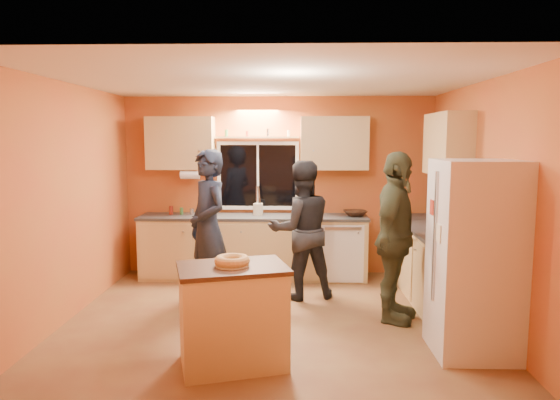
{
  "coord_description": "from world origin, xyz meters",
  "views": [
    {
      "loc": [
        0.23,
        -5.32,
        1.99
      ],
      "look_at": [
        0.07,
        0.4,
        1.29
      ],
      "focal_mm": 32.0,
      "sensor_mm": 36.0,
      "label": 1
    }
  ],
  "objects_px": {
    "person_left": "(208,227)",
    "person_center": "(301,230)",
    "refrigerator": "(475,258)",
    "person_right": "(395,237)",
    "island": "(233,315)"
  },
  "relations": [
    {
      "from": "island",
      "to": "person_left",
      "type": "distance_m",
      "value": 1.81
    },
    {
      "from": "island",
      "to": "person_right",
      "type": "xyz_separation_m",
      "value": [
        1.63,
        1.14,
        0.47
      ]
    },
    {
      "from": "island",
      "to": "person_left",
      "type": "bearing_deg",
      "value": 90.26
    },
    {
      "from": "person_center",
      "to": "person_right",
      "type": "bearing_deg",
      "value": 126.09
    },
    {
      "from": "person_left",
      "to": "person_right",
      "type": "distance_m",
      "value": 2.19
    },
    {
      "from": "person_left",
      "to": "person_center",
      "type": "xyz_separation_m",
      "value": [
        1.12,
        0.26,
        -0.07
      ]
    },
    {
      "from": "person_left",
      "to": "person_center",
      "type": "relative_size",
      "value": 1.08
    },
    {
      "from": "refrigerator",
      "to": "person_center",
      "type": "xyz_separation_m",
      "value": [
        -1.57,
        1.6,
        -0.04
      ]
    },
    {
      "from": "person_left",
      "to": "person_right",
      "type": "height_order",
      "value": "person_left"
    },
    {
      "from": "person_left",
      "to": "person_right",
      "type": "relative_size",
      "value": 1.0
    },
    {
      "from": "person_center",
      "to": "person_right",
      "type": "relative_size",
      "value": 0.93
    },
    {
      "from": "person_left",
      "to": "refrigerator",
      "type": "bearing_deg",
      "value": 29.1
    },
    {
      "from": "refrigerator",
      "to": "island",
      "type": "distance_m",
      "value": 2.26
    },
    {
      "from": "refrigerator",
      "to": "person_center",
      "type": "bearing_deg",
      "value": 134.38
    },
    {
      "from": "island",
      "to": "person_right",
      "type": "height_order",
      "value": "person_right"
    }
  ]
}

